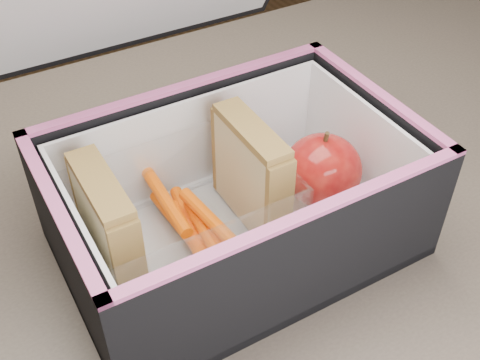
# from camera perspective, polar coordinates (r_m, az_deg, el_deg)

# --- Properties ---
(kitchen_table) EXTENTS (1.20, 0.80, 0.75)m
(kitchen_table) POSITION_cam_1_polar(r_m,az_deg,el_deg) (0.61, -1.42, -13.55)
(kitchen_table) COLOR brown
(kitchen_table) RESTS_ON ground
(lunch_bag) EXTENTS (0.30, 0.30, 0.28)m
(lunch_bag) POSITION_cam_1_polar(r_m,az_deg,el_deg) (0.51, -0.70, -0.70)
(lunch_bag) COLOR black
(lunch_bag) RESTS_ON kitchen_table
(plastic_tub) EXTENTS (0.17, 0.12, 0.07)m
(plastic_tub) POSITION_cam_1_polar(r_m,az_deg,el_deg) (0.51, -5.32, -3.13)
(plastic_tub) COLOR white
(plastic_tub) RESTS_ON lunch_bag
(sandwich_left) EXTENTS (0.02, 0.09, 0.10)m
(sandwich_left) POSITION_cam_1_polar(r_m,az_deg,el_deg) (0.48, -12.39, -4.39)
(sandwich_left) COLOR tan
(sandwich_left) RESTS_ON plastic_tub
(sandwich_right) EXTENTS (0.02, 0.09, 0.10)m
(sandwich_right) POSITION_cam_1_polar(r_m,az_deg,el_deg) (0.52, 1.02, 0.69)
(sandwich_right) COLOR tan
(sandwich_right) RESTS_ON plastic_tub
(carrot_sticks) EXTENTS (0.04, 0.14, 0.03)m
(carrot_sticks) POSITION_cam_1_polar(r_m,az_deg,el_deg) (0.52, -4.36, -4.39)
(carrot_sticks) COLOR #FC4600
(carrot_sticks) RESTS_ON plastic_tub
(paper_napkin) EXTENTS (0.09, 0.09, 0.01)m
(paper_napkin) POSITION_cam_1_polar(r_m,az_deg,el_deg) (0.57, 6.71, -1.64)
(paper_napkin) COLOR white
(paper_napkin) RESTS_ON lunch_bag
(red_apple) EXTENTS (0.08, 0.08, 0.08)m
(red_apple) POSITION_cam_1_polar(r_m,az_deg,el_deg) (0.55, 7.81, 0.93)
(red_apple) COLOR #7D0007
(red_apple) RESTS_ON paper_napkin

